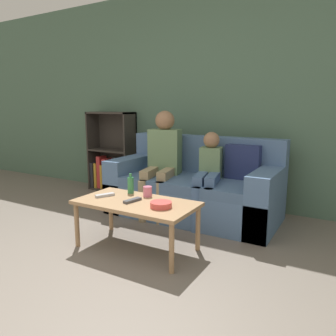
{
  "coord_description": "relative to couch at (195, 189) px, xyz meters",
  "views": [
    {
      "loc": [
        1.55,
        -0.98,
        1.2
      ],
      "look_at": [
        0.02,
        1.66,
        0.62
      ],
      "focal_mm": 35.0,
      "sensor_mm": 36.0,
      "label": 1
    }
  ],
  "objects": [
    {
      "name": "tv_remote_0",
      "position": [
        -0.38,
        -1.04,
        0.13
      ],
      "size": [
        0.12,
        0.17,
        0.02
      ],
      "rotation": [
        0.0,
        0.0,
        -0.46
      ],
      "color": "#B7B7BC",
      "rests_on": "coffee_table"
    },
    {
      "name": "ground_plane",
      "position": [
        -0.06,
        -2.19,
        -0.29
      ],
      "size": [
        22.0,
        22.0,
        0.0
      ],
      "primitive_type": "plane",
      "color": "#70665B"
    },
    {
      "name": "snack_bowl",
      "position": [
        0.21,
        -1.06,
        0.14
      ],
      "size": [
        0.17,
        0.17,
        0.05
      ],
      "color": "#DB4C47",
      "rests_on": "coffee_table"
    },
    {
      "name": "couch",
      "position": [
        0.0,
        0.0,
        0.0
      ],
      "size": [
        1.82,
        0.84,
        0.86
      ],
      "color": "#4C6B93",
      "rests_on": "ground_plane"
    },
    {
      "name": "wall_back",
      "position": [
        -0.06,
        0.58,
        1.01
      ],
      "size": [
        12.0,
        0.06,
        2.6
      ],
      "color": "#4C6B56",
      "rests_on": "ground_plane"
    },
    {
      "name": "bookshelf",
      "position": [
        -1.5,
        0.42,
        0.11
      ],
      "size": [
        0.68,
        0.28,
        1.11
      ],
      "color": "#332D28",
      "rests_on": "ground_plane"
    },
    {
      "name": "bottle",
      "position": [
        -0.25,
        -0.83,
        0.2
      ],
      "size": [
        0.06,
        0.06,
        0.18
      ],
      "color": "#33844C",
      "rests_on": "coffee_table"
    },
    {
      "name": "person_child",
      "position": [
        0.21,
        -0.13,
        0.24
      ],
      "size": [
        0.34,
        0.62,
        0.93
      ],
      "rotation": [
        0.0,
        0.0,
        0.22
      ],
      "color": "#476693",
      "rests_on": "ground_plane"
    },
    {
      "name": "person_adult",
      "position": [
        -0.36,
        -0.08,
        0.38
      ],
      "size": [
        0.43,
        0.64,
        1.15
      ],
      "rotation": [
        0.0,
        0.0,
        0.2
      ],
      "color": "#9E8966",
      "rests_on": "ground_plane"
    },
    {
      "name": "cup_near",
      "position": [
        -0.06,
        -0.85,
        0.17
      ],
      "size": [
        0.08,
        0.08,
        0.09
      ],
      "color": "pink",
      "rests_on": "coffee_table"
    },
    {
      "name": "coffee_table",
      "position": [
        -0.06,
        -1.03,
        0.08
      ],
      "size": [
        1.02,
        0.53,
        0.41
      ],
      "color": "#A87F56",
      "rests_on": "ground_plane"
    },
    {
      "name": "tv_remote_1",
      "position": [
        -0.08,
        -1.05,
        0.13
      ],
      "size": [
        0.08,
        0.18,
        0.02
      ],
      "rotation": [
        0.0,
        0.0,
        -0.2
      ],
      "color": "#47474C",
      "rests_on": "coffee_table"
    }
  ]
}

